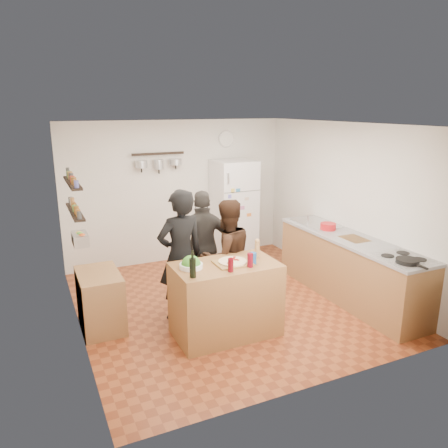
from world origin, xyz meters
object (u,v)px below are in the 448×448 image
person_left (181,256)px  side_table (100,300)px  fridge (234,210)px  wine_bottle (193,268)px  wall_clock (226,139)px  person_center (227,257)px  counter_run (349,268)px  salad_bowl (191,266)px  salt_canister (253,258)px  pepper_mill (257,250)px  prep_island (226,299)px  red_bowl (328,226)px  skillet (408,261)px  person_back (204,246)px

person_left → side_table: size_ratio=2.17×
fridge → person_left: bearing=-131.5°
wine_bottle → wall_clock: wall_clock is taller
person_center → fridge: (1.05, 1.96, 0.12)m
counter_run → wall_clock: size_ratio=8.77×
salad_bowl → counter_run: 2.55m
salt_canister → person_center: 0.70m
salad_bowl → person_left: size_ratio=0.16×
wine_bottle → wall_clock: (1.82, 3.06, 1.13)m
person_left → side_table: person_left is taller
person_left → wall_clock: bearing=-134.3°
fridge → pepper_mill: bearing=-109.5°
pepper_mill → wall_clock: 3.14m
prep_island → counter_run: (2.07, 0.21, -0.01)m
salt_canister → red_bowl: 1.90m
pepper_mill → salad_bowl: bearing=180.0°
person_center → red_bowl: (1.75, 0.13, 0.19)m
pepper_mill → fridge: 2.62m
wine_bottle → side_table: (-0.87, 1.03, -0.65)m
salt_canister → person_left: bearing=131.1°
person_center → wall_clock: bearing=-119.6°
wine_bottle → prep_island: bearing=23.7°
skillet → fridge: fridge is taller
wine_bottle → side_table: wine_bottle is taller
salad_bowl → person_center: person_center is taller
counter_run → side_table: counter_run is taller
salad_bowl → fridge: size_ratio=0.15×
pepper_mill → salt_canister: 0.23m
red_bowl → wall_clock: wall_clock is taller
salt_canister → counter_run: size_ratio=0.05×
salad_bowl → skillet: 2.57m
wine_bottle → pepper_mill: bearing=15.9°
skillet → prep_island: bearing=155.7°
wine_bottle → person_left: 0.87m
wine_bottle → red_bowl: size_ratio=0.93×
salt_canister → counter_run: 1.88m
counter_run → red_bowl: red_bowl is taller
person_back → red_bowl: person_back is taller
fridge → person_back: bearing=-128.9°
fridge → wall_clock: 1.29m
pepper_mill → wall_clock: (0.87, 2.79, 1.14)m
salt_canister → side_table: bearing=150.9°
pepper_mill → person_left: bearing=144.3°
salt_canister → person_center: (-0.03, 0.68, -0.20)m
prep_island → fridge: bearing=62.2°
skillet → side_table: bearing=153.1°
wall_clock → person_left: bearing=-127.0°
salad_bowl → prep_island: bearing=-6.8°
prep_island → salt_canister: size_ratio=9.05×
pepper_mill → fridge: fridge is taller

